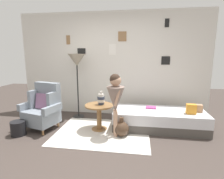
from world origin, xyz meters
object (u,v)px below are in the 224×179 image
object	(u,v)px
vase_striped	(101,99)
side_table	(99,112)
daybed	(159,119)
floor_lamp	(77,62)
armchair	(43,108)
magazine_basket	(18,128)
person_child	(115,97)
demijohn_near	(121,129)
book_on_daybed	(151,107)

from	to	relation	value
vase_striped	side_table	bearing A→B (deg)	-146.20
daybed	side_table	world-z (taller)	side_table
side_table	floor_lamp	distance (m)	1.38
daybed	floor_lamp	size ratio (longest dim) A/B	1.21
armchair	magazine_basket	bearing A→B (deg)	-127.56
vase_striped	person_child	distance (m)	0.45
daybed	side_table	bearing A→B (deg)	-168.57
daybed	magazine_basket	size ratio (longest dim) A/B	6.79
person_child	demijohn_near	bearing A→B (deg)	0.97
daybed	floor_lamp	world-z (taller)	floor_lamp
magazine_basket	armchair	bearing A→B (deg)	52.44
vase_striped	armchair	bearing A→B (deg)	-174.85
person_child	demijohn_near	xyz separation A→B (m)	(0.12, 0.00, -0.64)
vase_striped	daybed	bearing A→B (deg)	10.59
armchair	daybed	bearing A→B (deg)	7.85
person_child	book_on_daybed	size ratio (longest dim) A/B	5.53
floor_lamp	daybed	bearing A→B (deg)	-12.63
armchair	magazine_basket	xyz separation A→B (m)	(-0.32, -0.42, -0.30)
vase_striped	floor_lamp	bearing A→B (deg)	137.82
side_table	demijohn_near	bearing A→B (deg)	-25.85
book_on_daybed	demijohn_near	distance (m)	0.90
book_on_daybed	vase_striped	bearing A→B (deg)	-160.81
person_child	side_table	bearing A→B (deg)	147.17
magazine_basket	book_on_daybed	bearing A→B (deg)	18.92
floor_lamp	magazine_basket	world-z (taller)	floor_lamp
side_table	book_on_daybed	distance (m)	1.15
floor_lamp	person_child	xyz separation A→B (m)	(1.06, -0.93, -0.58)
vase_striped	magazine_basket	xyz separation A→B (m)	(-1.55, -0.53, -0.52)
daybed	book_on_daybed	bearing A→B (deg)	140.11
floor_lamp	demijohn_near	distance (m)	1.93
armchair	book_on_daybed	xyz separation A→B (m)	(2.28, 0.47, -0.02)
vase_striped	book_on_daybed	world-z (taller)	vase_striped
vase_striped	magazine_basket	world-z (taller)	vase_striped
armchair	person_child	distance (m)	1.62
book_on_daybed	floor_lamp	bearing A→B (deg)	170.50
floor_lamp	book_on_daybed	world-z (taller)	floor_lamp
daybed	demijohn_near	bearing A→B (deg)	-146.75
vase_striped	magazine_basket	bearing A→B (deg)	-161.27
armchair	demijohn_near	world-z (taller)	armchair
side_table	demijohn_near	distance (m)	0.60
daybed	vase_striped	world-z (taller)	vase_striped
person_child	book_on_daybed	distance (m)	1.02
armchair	floor_lamp	xyz separation A→B (m)	(0.51, 0.77, 0.93)
vase_striped	demijohn_near	world-z (taller)	vase_striped
armchair	demijohn_near	distance (m)	1.72
vase_striped	magazine_basket	size ratio (longest dim) A/B	1.02
floor_lamp	person_child	world-z (taller)	floor_lamp
side_table	demijohn_near	world-z (taller)	side_table
daybed	person_child	bearing A→B (deg)	-150.43
daybed	demijohn_near	xyz separation A→B (m)	(-0.75, -0.49, -0.05)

